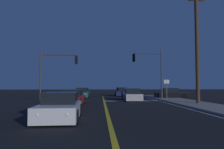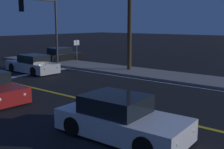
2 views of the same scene
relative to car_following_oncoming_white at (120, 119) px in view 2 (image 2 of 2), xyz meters
The scene contains 9 objects.
sidewalk_right 10.63m from the car_following_oncoming_white, 16.18° to the left, with size 3.20×37.44×0.15m, color gray.
lane_line_center 3.87m from the car_following_oncoming_white, 50.65° to the left, with size 0.20×35.36×0.01m, color gold.
lane_line_edge_right 8.87m from the car_following_oncoming_white, 19.51° to the left, with size 0.16×35.36×0.01m, color white.
stop_bar 13.09m from the car_following_oncoming_white, 65.07° to the left, with size 6.17×0.50×0.01m, color white.
car_following_oncoming_white is the anchor object (origin of this frame).
car_mid_block_black 18.96m from the car_following_oncoming_white, 54.51° to the left, with size 4.24×2.01×1.34m.
car_far_approaching_silver 13.57m from the car_following_oncoming_white, 66.00° to the left, with size 1.92×4.56×1.34m.
traffic_signal_near_right 16.67m from the car_following_oncoming_white, 60.08° to the left, with size 3.60×0.28×5.91m.
street_sign_corner 14.59m from the car_following_oncoming_white, 51.31° to the left, with size 0.56×0.06×2.32m.
Camera 2 is at (-9.31, 2.25, 3.60)m, focal length 45.10 mm.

